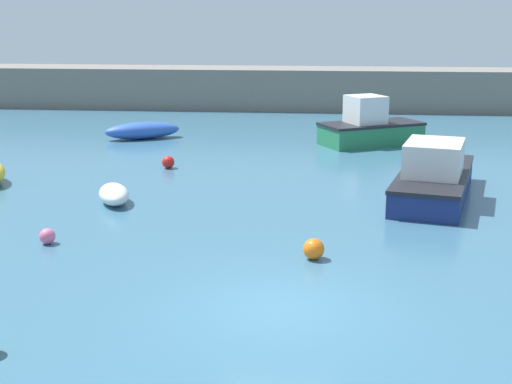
{
  "coord_description": "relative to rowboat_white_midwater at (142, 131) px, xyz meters",
  "views": [
    {
      "loc": [
        0.86,
        -13.66,
        5.94
      ],
      "look_at": [
        -1.24,
        7.72,
        0.49
      ],
      "focal_mm": 50.0,
      "sensor_mm": 36.0,
      "label": 1
    }
  ],
  "objects": [
    {
      "name": "motorboat_grey_hull",
      "position": [
        12.29,
        -10.06,
        0.3
      ],
      "size": [
        3.61,
        6.7,
        1.94
      ],
      "rotation": [
        0.0,
        0.0,
        1.33
      ],
      "color": "navy",
      "rests_on": "ground_plane"
    },
    {
      "name": "mooring_buoy_orange",
      "position": [
        8.51,
        -16.4,
        -0.14
      ],
      "size": [
        0.53,
        0.53,
        0.53
      ],
      "primitive_type": "sphere",
      "color": "orange",
      "rests_on": "ground_plane"
    },
    {
      "name": "harbor_breakwater",
      "position": [
        7.86,
        11.94,
        0.85
      ],
      "size": [
        67.49,
        3.86,
        2.51
      ],
      "primitive_type": "cube",
      "color": "slate",
      "rests_on": "ground_plane"
    },
    {
      "name": "mooring_buoy_pink",
      "position": [
        1.52,
        -15.88,
        -0.2
      ],
      "size": [
        0.42,
        0.42,
        0.42
      ],
      "primitive_type": "sphere",
      "color": "#EA668C",
      "rests_on": "ground_plane"
    },
    {
      "name": "mooring_buoy_red",
      "position": [
        2.66,
        -6.39,
        -0.16
      ],
      "size": [
        0.49,
        0.49,
        0.49
      ],
      "primitive_type": "sphere",
      "color": "red",
      "rests_on": "ground_plane"
    },
    {
      "name": "rowboat_white_midwater",
      "position": [
        0.0,
        0.0,
        0.0
      ],
      "size": [
        3.74,
        2.65,
        0.81
      ],
      "rotation": [
        0.0,
        0.0,
        3.6
      ],
      "color": "#2D56B7",
      "rests_on": "ground_plane"
    },
    {
      "name": "fishing_dinghy_green",
      "position": [
        2.07,
        -11.72,
        -0.1
      ],
      "size": [
        1.6,
        2.15,
        0.61
      ],
      "rotation": [
        0.0,
        0.0,
        5.11
      ],
      "color": "white",
      "rests_on": "ground_plane"
    },
    {
      "name": "ground_plane",
      "position": [
        7.86,
        -19.46,
        -0.51
      ],
      "size": [
        120.0,
        120.0,
        0.2
      ],
      "primitive_type": "cube",
      "color": "#38667F"
    },
    {
      "name": "motorboat_with_cabin",
      "position": [
        10.75,
        -0.42,
        0.36
      ],
      "size": [
        5.05,
        4.07,
        2.25
      ],
      "rotation": [
        0.0,
        0.0,
        0.5
      ],
      "color": "#287A4C",
      "rests_on": "ground_plane"
    }
  ]
}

